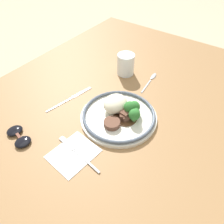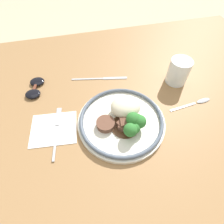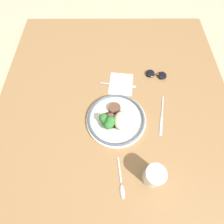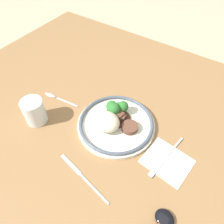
# 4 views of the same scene
# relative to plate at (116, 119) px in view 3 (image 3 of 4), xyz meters

# --- Properties ---
(ground_plane) EXTENTS (8.00, 8.00, 0.00)m
(ground_plane) POSITION_rel_plate_xyz_m (-0.01, -0.01, -0.06)
(ground_plane) COLOR tan
(dining_table) EXTENTS (1.51, 1.16, 0.04)m
(dining_table) POSITION_rel_plate_xyz_m (-0.01, -0.01, -0.04)
(dining_table) COLOR olive
(dining_table) RESTS_ON ground
(napkin) EXTENTS (0.15, 0.13, 0.00)m
(napkin) POSITION_rel_plate_xyz_m (-0.22, 0.03, -0.02)
(napkin) COLOR white
(napkin) RESTS_ON dining_table
(plate) EXTENTS (0.27, 0.27, 0.07)m
(plate) POSITION_rel_plate_xyz_m (0.00, 0.00, 0.00)
(plate) COLOR silver
(plate) RESTS_ON dining_table
(juice_glass) EXTENTS (0.08, 0.08, 0.09)m
(juice_glass) POSITION_rel_plate_xyz_m (0.25, 0.14, 0.02)
(juice_glass) COLOR orange
(juice_glass) RESTS_ON dining_table
(fork) EXTENTS (0.04, 0.19, 0.00)m
(fork) POSITION_rel_plate_xyz_m (-0.21, 0.03, -0.02)
(fork) COLOR #ADADB2
(fork) RESTS_ON napkin
(knife) EXTENTS (0.21, 0.05, 0.00)m
(knife) POSITION_rel_plate_xyz_m (-0.02, 0.22, -0.02)
(knife) COLOR #ADADB2
(knife) RESTS_ON dining_table
(spoon) EXTENTS (0.16, 0.03, 0.01)m
(spoon) POSITION_rel_plate_xyz_m (0.28, 0.02, -0.02)
(spoon) COLOR #ADADB2
(spoon) RESTS_ON dining_table
(sunglasses) EXTENTS (0.08, 0.12, 0.02)m
(sunglasses) POSITION_rel_plate_xyz_m (-0.27, 0.22, -0.01)
(sunglasses) COLOR black
(sunglasses) RESTS_ON dining_table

